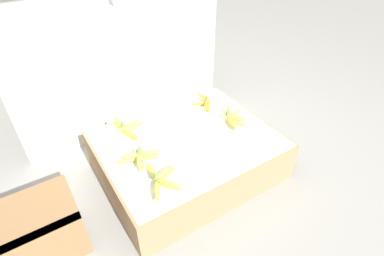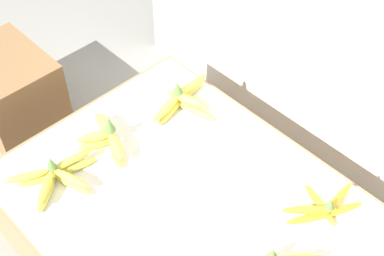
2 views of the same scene
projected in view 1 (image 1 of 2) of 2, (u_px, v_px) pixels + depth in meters
The scene contains 10 objects.
ground_plane at pixel (188, 170), 1.89m from camera, with size 10.00×10.00×0.00m, color gray.
display_platform at pixel (188, 155), 1.82m from camera, with size 1.00×0.79×0.25m.
back_vendor_table at pixel (112, 62), 2.17m from camera, with size 1.44×0.53×0.85m.
wooden_crate at pixel (41, 230), 1.38m from camera, with size 0.35×0.28×0.29m.
banana_bunch_front_left at pixel (161, 180), 1.45m from camera, with size 0.20×0.25×0.09m.
banana_bunch_middle_left at pixel (140, 157), 1.56m from camera, with size 0.24×0.15×0.11m.
banana_bunch_middle_midright at pixel (232, 117), 1.86m from camera, with size 0.17×0.24×0.09m.
banana_bunch_back_left at pixel (126, 128), 1.77m from camera, with size 0.19×0.28×0.10m.
banana_bunch_back_midright at pixel (205, 102), 2.01m from camera, with size 0.16×0.23×0.08m.
foam_tray_white at pixel (83, 3), 1.84m from camera, with size 0.28×0.16×0.02m.
Camera 1 is at (-0.71, -1.15, 1.36)m, focal length 28.00 mm.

